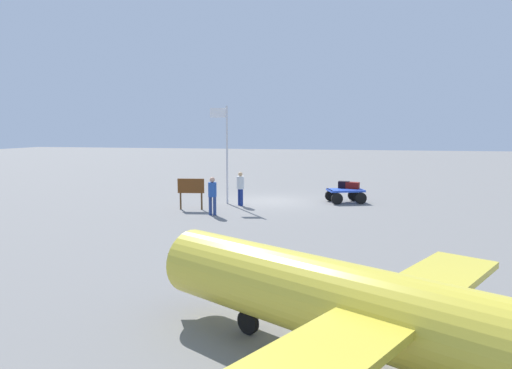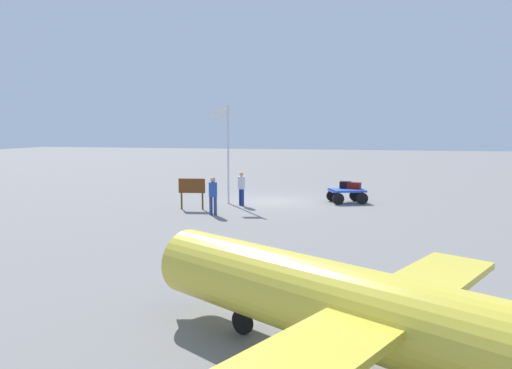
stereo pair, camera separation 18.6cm
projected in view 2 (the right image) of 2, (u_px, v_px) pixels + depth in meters
ground_plane at (273, 201)px, 23.40m from camera, size 120.00×120.00×0.00m
luggage_cart at (347, 193)px, 22.85m from camera, size 2.07×1.73×0.67m
suitcase_navy at (345, 185)px, 23.29m from camera, size 0.58×0.46×0.34m
suitcase_tan at (354, 186)px, 23.08m from camera, size 0.71×0.53×0.32m
worker_lead at (241, 186)px, 21.95m from camera, size 0.50×0.50×1.62m
worker_trailing at (213, 193)px, 19.52m from camera, size 0.39×0.39×1.63m
airplane_near at (367, 312)px, 6.51m from camera, size 8.83×6.18×2.88m
flagpole at (227, 147)px, 22.36m from camera, size 0.88×0.20×4.76m
signboard at (192, 188)px, 20.89m from camera, size 1.21×0.24×1.42m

